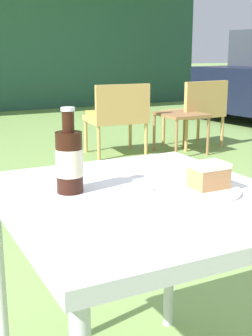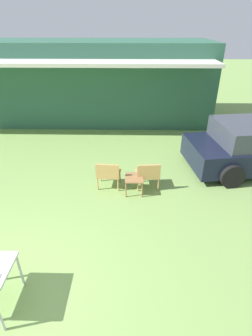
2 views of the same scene
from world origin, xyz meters
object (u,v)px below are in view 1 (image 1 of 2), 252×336
(patio_table, at_px, (142,218))
(cake_on_plate, at_px, (205,183))
(cola_bottle_near, at_px, (69,160))
(garden_side_table, at_px, (181,118))
(wicker_chair_plain, at_px, (198,109))
(wicker_chair_cushioned, at_px, (117,114))

(patio_table, height_order, cake_on_plate, cake_on_plate)
(cake_on_plate, distance_m, cola_bottle_near, 0.38)
(garden_side_table, bearing_deg, cola_bottle_near, -128.06)
(wicker_chair_plain, xyz_separation_m, cola_bottle_near, (-2.72, -3.22, 0.37))
(patio_table, bearing_deg, garden_side_table, 54.94)
(patio_table, relative_size, cake_on_plate, 3.70)
(wicker_chair_cushioned, bearing_deg, cola_bottle_near, 66.39)
(cake_on_plate, relative_size, cola_bottle_near, 0.95)
(wicker_chair_cushioned, height_order, cake_on_plate, cake_on_plate)
(patio_table, distance_m, cola_bottle_near, 0.26)
(garden_side_table, height_order, cake_on_plate, cake_on_plate)
(garden_side_table, xyz_separation_m, patio_table, (-2.20, -3.13, 0.26))
(cake_on_plate, bearing_deg, garden_side_table, 57.51)
(wicker_chair_cushioned, height_order, cola_bottle_near, cola_bottle_near)
(wicker_chair_plain, relative_size, cake_on_plate, 3.38)
(garden_side_table, xyz_separation_m, cake_on_plate, (-2.03, -3.19, 0.36))
(wicker_chair_cushioned, xyz_separation_m, garden_side_table, (0.66, -0.21, -0.06))
(cake_on_plate, bearing_deg, patio_table, 159.06)
(garden_side_table, bearing_deg, patio_table, -125.06)
(wicker_chair_plain, bearing_deg, patio_table, 47.74)
(wicker_chair_cushioned, relative_size, cola_bottle_near, 3.22)
(wicker_chair_plain, distance_m, garden_side_table, 0.41)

